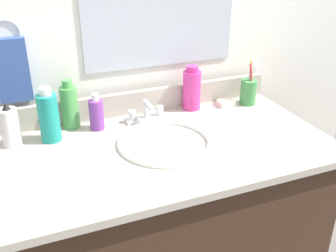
% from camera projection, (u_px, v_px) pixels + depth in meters
% --- Properties ---
extents(vanity_cabinet, '(1.05, 0.55, 0.80)m').
position_uv_depth(vanity_cabinet, '(168.00, 242.00, 1.52)').
color(vanity_cabinet, '#382316').
rests_on(vanity_cabinet, ground_plane).
extents(countertop, '(1.09, 0.60, 0.03)m').
position_uv_depth(countertop, '(168.00, 148.00, 1.34)').
color(countertop, '#B2A899').
rests_on(countertop, vanity_cabinet).
extents(backsplash, '(1.09, 0.02, 0.09)m').
position_uv_depth(backsplash, '(141.00, 101.00, 1.55)').
color(backsplash, '#B2A899').
rests_on(backsplash, countertop).
extents(back_wall, '(2.19, 0.04, 1.30)m').
position_uv_depth(back_wall, '(138.00, 144.00, 1.70)').
color(back_wall, white).
rests_on(back_wall, ground_plane).
extents(towel_ring, '(0.10, 0.01, 0.10)m').
position_uv_depth(towel_ring, '(6.00, 34.00, 1.30)').
color(towel_ring, silver).
extents(hand_towel, '(0.11, 0.04, 0.22)m').
position_uv_depth(hand_towel, '(12.00, 70.00, 1.34)').
color(hand_towel, '#334C8C').
extents(sink_basin, '(0.33, 0.33, 0.11)m').
position_uv_depth(sink_basin, '(166.00, 151.00, 1.35)').
color(sink_basin, white).
rests_on(sink_basin, countertop).
extents(faucet, '(0.16, 0.10, 0.08)m').
position_uv_depth(faucet, '(147.00, 114.00, 1.49)').
color(faucet, silver).
rests_on(faucet, countertop).
extents(bottle_lotion_white, '(0.06, 0.06, 0.15)m').
position_uv_depth(bottle_lotion_white, '(10.00, 127.00, 1.30)').
color(bottle_lotion_white, white).
rests_on(bottle_lotion_white, countertop).
extents(bottle_toner_green, '(0.06, 0.06, 0.18)m').
position_uv_depth(bottle_toner_green, '(70.00, 106.00, 1.42)').
color(bottle_toner_green, '#4C9E4C').
rests_on(bottle_toner_green, countertop).
extents(bottle_cream_purple, '(0.05, 0.05, 0.13)m').
position_uv_depth(bottle_cream_purple, '(96.00, 114.00, 1.41)').
color(bottle_cream_purple, '#7A3899').
rests_on(bottle_cream_purple, countertop).
extents(bottle_soap_pink, '(0.07, 0.07, 0.18)m').
position_uv_depth(bottle_soap_pink, '(192.00, 89.00, 1.57)').
color(bottle_soap_pink, '#D8338C').
rests_on(bottle_soap_pink, countertop).
extents(bottle_mouthwash_teal, '(0.07, 0.07, 0.19)m').
position_uv_depth(bottle_mouthwash_teal, '(49.00, 117.00, 1.32)').
color(bottle_mouthwash_teal, teal).
rests_on(bottle_mouthwash_teal, countertop).
extents(cup_green, '(0.07, 0.07, 0.19)m').
position_uv_depth(cup_green, '(248.00, 91.00, 1.62)').
color(cup_green, '#3F8C47').
rests_on(cup_green, countertop).
extents(soap_bar, '(0.06, 0.04, 0.02)m').
position_uv_depth(soap_bar, '(226.00, 103.00, 1.62)').
color(soap_bar, white).
rests_on(soap_bar, countertop).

